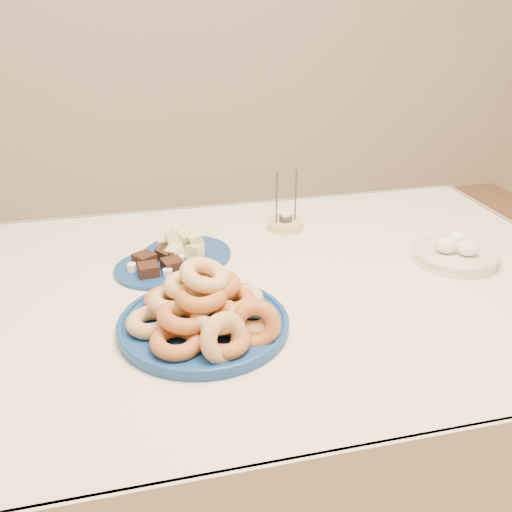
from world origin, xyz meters
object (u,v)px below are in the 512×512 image
brownie_plate (158,266)px  egg_bowl (455,253)px  candle_holder (286,223)px  melon_plate (184,247)px  donut_platter (205,313)px  dining_table (251,323)px

brownie_plate → egg_bowl: (0.75, -0.13, 0.01)m
candle_holder → melon_plate: bearing=-159.2°
donut_platter → melon_plate: size_ratio=1.64×
dining_table → candle_holder: 0.38m
melon_plate → brownie_plate: 0.10m
melon_plate → candle_holder: candle_holder is taller
egg_bowl → dining_table: bearing=-179.9°
melon_plate → candle_holder: size_ratio=1.57×
brownie_plate → candle_holder: size_ratio=1.57×
dining_table → egg_bowl: egg_bowl is taller
dining_table → donut_platter: (-0.14, -0.17, 0.15)m
melon_plate → brownie_plate: size_ratio=1.00×
dining_table → melon_plate: melon_plate is taller
candle_holder → egg_bowl: candle_holder is taller
dining_table → egg_bowl: 0.55m
dining_table → brownie_plate: bearing=148.5°
melon_plate → candle_holder: (0.31, 0.12, -0.01)m
dining_table → candle_holder: bearing=60.5°
brownie_plate → candle_holder: candle_holder is taller
melon_plate → candle_holder: bearing=20.8°
donut_platter → egg_bowl: 0.70m
brownie_plate → candle_holder: (0.39, 0.18, 0.00)m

